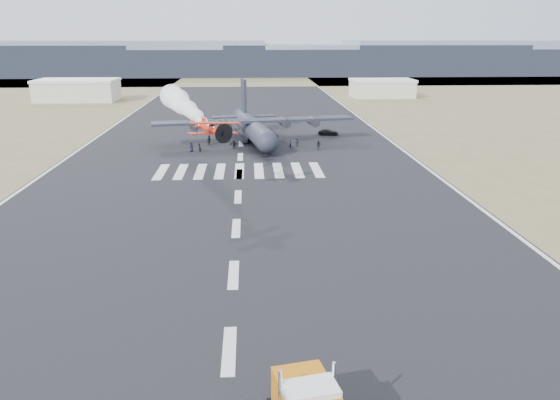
{
  "coord_description": "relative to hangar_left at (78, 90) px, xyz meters",
  "views": [
    {
      "loc": [
        1.57,
        -32.1,
        20.29
      ],
      "look_at": [
        4.62,
        21.14,
        4.0
      ],
      "focal_mm": 35.0,
      "sensor_mm": 36.0,
      "label": 1
    }
  ],
  "objects": [
    {
      "name": "ridge_seg_c",
      "position": [
        -13.0,
        115.0,
        5.09
      ],
      "size": [
        150.0,
        50.0,
        17.0
      ],
      "primitive_type": "cube",
      "color": "slate",
      "rests_on": "ground"
    },
    {
      "name": "support_vehicle",
      "position": [
        70.14,
        -64.66,
        -2.81
      ],
      "size": [
        4.53,
        2.64,
        1.19
      ],
      "primitive_type": "imported",
      "rotation": [
        0.0,
        0.0,
        1.4
      ],
      "color": "black",
      "rests_on": "ground"
    },
    {
      "name": "aerobatic_biplane",
      "position": [
        49.07,
        -109.17,
        5.47
      ],
      "size": [
        6.84,
        6.35,
        2.85
      ],
      "rotation": [
        0.0,
        0.09,
        0.27
      ],
      "color": "red"
    },
    {
      "name": "hangar_left",
      "position": [
        0.0,
        0.0,
        0.0
      ],
      "size": [
        24.5,
        14.5,
        6.7
      ],
      "color": "beige",
      "rests_on": "ground"
    },
    {
      "name": "crew_h",
      "position": [
        45.98,
        -74.26,
        -2.5
      ],
      "size": [
        1.03,
        0.96,
        1.81
      ],
      "primitive_type": "imported",
      "rotation": [
        0.0,
        0.0,
        2.5
      ],
      "color": "black",
      "rests_on": "ground"
    },
    {
      "name": "crew_a",
      "position": [
        58.96,
        -74.89,
        -2.46
      ],
      "size": [
        0.82,
        0.87,
        1.89
      ],
      "primitive_type": "imported",
      "rotation": [
        0.0,
        0.0,
        5.18
      ],
      "color": "black",
      "rests_on": "ground"
    },
    {
      "name": "crew_d",
      "position": [
        66.13,
        -79.99,
        -2.52
      ],
      "size": [
        1.16,
        0.83,
        1.78
      ],
      "primitive_type": "imported",
      "rotation": [
        0.0,
        0.0,
        5.97
      ],
      "color": "black",
      "rests_on": "ground"
    },
    {
      "name": "crew_c",
      "position": [
        62.53,
        -76.76,
        -2.55
      ],
      "size": [
        1.23,
        0.93,
        1.72
      ],
      "primitive_type": "imported",
      "rotation": [
        0.0,
        0.0,
        3.56
      ],
      "color": "black",
      "rests_on": "ground"
    },
    {
      "name": "ground",
      "position": [
        52.0,
        -145.0,
        -3.41
      ],
      "size": [
        500.0,
        500.0,
        0.0
      ],
      "primitive_type": "plane",
      "color": "black",
      "rests_on": "ground"
    },
    {
      "name": "transport_aircraft",
      "position": [
        54.34,
        -70.84,
        -0.52
      ],
      "size": [
        38.83,
        31.83,
        11.22
      ],
      "rotation": [
        0.0,
        0.0,
        0.16
      ],
      "color": "black",
      "rests_on": "ground"
    },
    {
      "name": "crew_b",
      "position": [
        44.64,
        -80.68,
        -2.63
      ],
      "size": [
        0.8,
        0.89,
        1.55
      ],
      "primitive_type": "imported",
      "rotation": [
        0.0,
        0.0,
        4.14
      ],
      "color": "black",
      "rests_on": "ground"
    },
    {
      "name": "scrub_far",
      "position": [
        52.0,
        85.0,
        -3.41
      ],
      "size": [
        500.0,
        80.0,
        0.0
      ],
      "primitive_type": "cube",
      "color": "olive",
      "rests_on": "ground"
    },
    {
      "name": "crew_f",
      "position": [
        50.81,
        -78.35,
        -2.57
      ],
      "size": [
        1.59,
        0.63,
        1.67
      ],
      "primitive_type": "imported",
      "rotation": [
        0.0,
        0.0,
        3.06
      ],
      "color": "black",
      "rests_on": "ground"
    },
    {
      "name": "crew_e",
      "position": [
        43.19,
        -80.13,
        -2.51
      ],
      "size": [
        1.0,
        1.0,
        1.79
      ],
      "primitive_type": "imported",
      "rotation": [
        0.0,
        0.0,
        3.91
      ],
      "color": "black",
      "rests_on": "ground"
    },
    {
      "name": "crew_g",
      "position": [
        61.18,
        -78.16,
        -2.63
      ],
      "size": [
        0.73,
        0.74,
        1.56
      ],
      "primitive_type": "imported",
      "rotation": [
        0.0,
        0.0,
        0.85
      ],
      "color": "black",
      "rests_on": "ground"
    },
    {
      "name": "hangar_right",
      "position": [
        98.0,
        5.0,
        -0.4
      ],
      "size": [
        20.5,
        12.5,
        5.9
      ],
      "color": "beige",
      "rests_on": "ground"
    },
    {
      "name": "ridge_seg_d",
      "position": [
        52.0,
        115.0,
        3.09
      ],
      "size": [
        150.0,
        50.0,
        13.0
      ],
      "primitive_type": "cube",
      "color": "slate",
      "rests_on": "ground"
    },
    {
      "name": "smoke_trail",
      "position": [
        41.61,
        -82.16,
        5.71
      ],
      "size": [
        10.96,
        33.02,
        4.28
      ],
      "rotation": [
        0.0,
        0.0,
        0.27
      ],
      "color": "white"
    },
    {
      "name": "ridge_seg_f",
      "position": [
        182.0,
        115.0,
        5.09
      ],
      "size": [
        150.0,
        50.0,
        17.0
      ],
      "primitive_type": "cube",
      "color": "slate",
      "rests_on": "ground"
    },
    {
      "name": "runway_markings",
      "position": [
        52.0,
        -85.0,
        -3.4
      ],
      "size": [
        60.0,
        260.0,
        0.01
      ],
      "primitive_type": null,
      "color": "silver",
      "rests_on": "ground"
    },
    {
      "name": "ridge_seg_e",
      "position": [
        117.0,
        115.0,
        4.09
      ],
      "size": [
        150.0,
        50.0,
        15.0
      ],
      "primitive_type": "cube",
      "color": "slate",
      "rests_on": "ground"
    }
  ]
}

